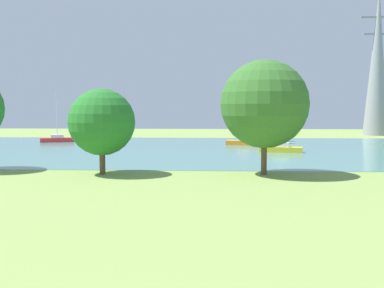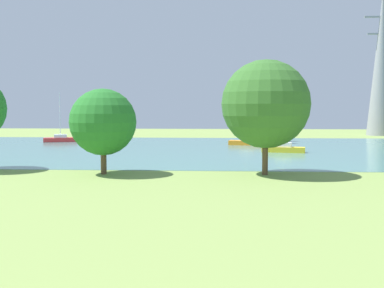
% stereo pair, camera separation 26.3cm
% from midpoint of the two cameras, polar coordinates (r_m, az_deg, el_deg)
% --- Properties ---
extents(ground_plane, '(160.00, 160.00, 0.00)m').
position_cam_midpoint_polar(ground_plane, '(29.49, 0.60, -5.47)').
color(ground_plane, '#7F994C').
extents(water_surface, '(140.00, 40.00, 0.02)m').
position_cam_midpoint_polar(water_surface, '(57.26, 1.62, -0.58)').
color(water_surface, slate).
rests_on(water_surface, ground).
extents(sailboat_red, '(5.03, 2.89, 7.31)m').
position_cam_midpoint_polar(sailboat_red, '(71.12, -16.32, 0.62)').
color(sailboat_red, red).
rests_on(sailboat_red, water_surface).
extents(sailboat_orange, '(5.01, 2.52, 5.20)m').
position_cam_midpoint_polar(sailboat_orange, '(62.99, 6.31, 0.26)').
color(sailboat_orange, orange).
rests_on(sailboat_orange, water_surface).
extents(sailboat_yellow, '(5.00, 2.42, 6.59)m').
position_cam_midpoint_polar(sailboat_yellow, '(53.67, 10.75, -0.52)').
color(sailboat_yellow, yellow).
rests_on(sailboat_yellow, water_surface).
extents(tree_east_far, '(5.09, 5.09, 6.55)m').
position_cam_midpoint_polar(tree_east_far, '(35.98, -11.23, 2.65)').
color(tree_east_far, brown).
rests_on(tree_east_far, ground).
extents(tree_west_far, '(6.68, 6.68, 8.71)m').
position_cam_midpoint_polar(tree_west_far, '(35.52, 8.70, 4.86)').
color(tree_west_far, brown).
rests_on(tree_west_far, ground).
extents(electricity_pylon, '(6.40, 4.40, 26.53)m').
position_cam_midpoint_polar(electricity_pylon, '(91.34, 21.73, 9.36)').
color(electricity_pylon, gray).
rests_on(electricity_pylon, ground).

